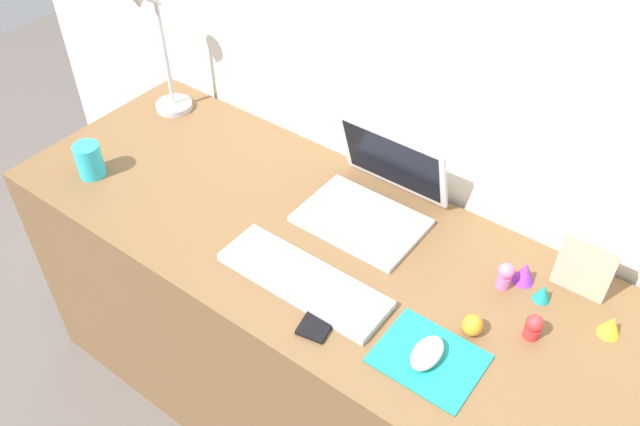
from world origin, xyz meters
name	(u,v)px	position (x,y,z in m)	size (l,w,h in m)	color
ground_plane	(313,402)	(0.00, 0.00, 0.00)	(6.00, 6.00, 0.00)	#59514C
back_wall	(390,140)	(0.00, 0.35, 0.82)	(2.83, 0.05, 1.64)	silver
desk	(312,330)	(0.00, 0.00, 0.37)	(1.63, 0.62, 0.74)	brown
laptop	(375,194)	(0.07, 0.17, 0.79)	(0.30, 0.27, 0.21)	silver
keyboard	(304,280)	(0.08, -0.13, 0.75)	(0.41, 0.13, 0.02)	silver
mousepad	(429,358)	(0.41, -0.14, 0.74)	(0.21, 0.17, 0.00)	teal
mouse	(427,353)	(0.41, -0.15, 0.76)	(0.06, 0.10, 0.03)	silver
cell_phone	(321,316)	(0.17, -0.19, 0.74)	(0.06, 0.13, 0.01)	black
desk_lamp	(159,56)	(-0.68, 0.17, 0.93)	(0.11, 0.14, 0.39)	#B7B7BC
picture_frame	(585,267)	(0.58, 0.22, 0.81)	(0.12, 0.02, 0.15)	#B2A58C
coffee_mug	(89,160)	(-0.62, -0.16, 0.79)	(0.07, 0.07, 0.09)	#28B7CC
toy_figurine_yellow	(611,326)	(0.68, 0.14, 0.77)	(0.05, 0.05, 0.05)	yellow
toy_figurine_teal	(543,293)	(0.53, 0.15, 0.76)	(0.04, 0.04, 0.04)	teal
toy_figurine_orange	(472,325)	(0.45, -0.03, 0.76)	(0.04, 0.04, 0.05)	orange
toy_figurine_red	(534,326)	(0.55, 0.04, 0.77)	(0.04, 0.04, 0.06)	red
toy_figurine_purple	(525,272)	(0.47, 0.17, 0.77)	(0.05, 0.05, 0.05)	purple
toy_figurine_pink	(505,275)	(0.44, 0.13, 0.78)	(0.04, 0.04, 0.07)	pink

